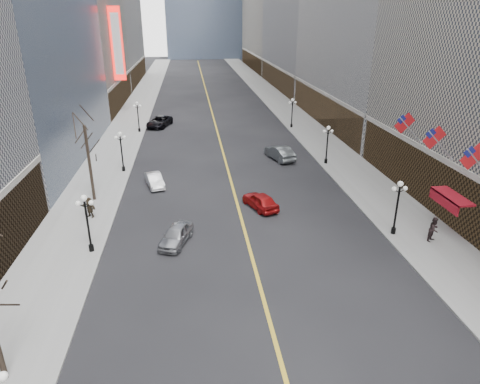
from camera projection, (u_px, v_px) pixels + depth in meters
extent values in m
cube|color=gray|center=(299.00, 122.00, 71.48)|extent=(6.00, 230.00, 0.15)
cube|color=gray|center=(128.00, 126.00, 68.44)|extent=(6.00, 230.00, 0.15)
cube|color=gold|center=(212.00, 112.00, 79.17)|extent=(0.25, 200.00, 0.02)
cube|color=#4D3B33|center=(329.00, 108.00, 69.16)|extent=(2.80, 35.00, 5.00)
cube|color=#4D3B33|center=(281.00, 77.00, 104.06)|extent=(2.80, 39.00, 5.00)
cube|color=#4D3B33|center=(255.00, 61.00, 143.55)|extent=(2.80, 45.00, 5.00)
cube|color=#4D3B33|center=(114.00, 93.00, 82.62)|extent=(2.80, 29.00, 5.00)
cube|color=#4D3B33|center=(134.00, 72.00, 113.84)|extent=(2.80, 37.00, 5.00)
cylinder|color=black|center=(393.00, 231.00, 34.38)|extent=(0.36, 0.36, 0.50)
cylinder|color=black|center=(396.00, 211.00, 33.71)|extent=(0.16, 0.16, 4.00)
sphere|color=white|center=(400.00, 184.00, 32.84)|extent=(0.44, 0.44, 0.44)
sphere|color=white|center=(394.00, 189.00, 32.94)|extent=(0.36, 0.36, 0.36)
sphere|color=white|center=(405.00, 188.00, 33.04)|extent=(0.36, 0.36, 0.36)
cylinder|color=black|center=(326.00, 161.00, 50.91)|extent=(0.36, 0.36, 0.50)
cylinder|color=black|center=(327.00, 147.00, 50.24)|extent=(0.16, 0.16, 4.00)
sphere|color=white|center=(329.00, 128.00, 49.37)|extent=(0.44, 0.44, 0.44)
sphere|color=white|center=(324.00, 131.00, 49.47)|extent=(0.36, 0.36, 0.36)
sphere|color=white|center=(332.00, 131.00, 49.57)|extent=(0.36, 0.36, 0.36)
cylinder|color=black|center=(291.00, 126.00, 67.44)|extent=(0.36, 0.36, 0.50)
cylinder|color=black|center=(292.00, 115.00, 66.77)|extent=(0.16, 0.16, 4.00)
sphere|color=white|center=(293.00, 100.00, 65.90)|extent=(0.44, 0.44, 0.44)
sphere|color=white|center=(290.00, 103.00, 66.00)|extent=(0.36, 0.36, 0.36)
sphere|color=white|center=(295.00, 102.00, 66.10)|extent=(0.36, 0.36, 0.36)
sphere|color=white|center=(3.00, 376.00, 15.78)|extent=(0.36, 0.36, 0.36)
cylinder|color=black|center=(91.00, 248.00, 31.82)|extent=(0.36, 0.36, 0.50)
cylinder|color=black|center=(88.00, 227.00, 31.15)|extent=(0.16, 0.16, 4.00)
sphere|color=white|center=(84.00, 198.00, 30.28)|extent=(0.44, 0.44, 0.44)
sphere|color=white|center=(78.00, 203.00, 30.38)|extent=(0.36, 0.36, 0.36)
sphere|color=white|center=(91.00, 203.00, 30.48)|extent=(0.36, 0.36, 0.36)
cylinder|color=black|center=(124.00, 169.00, 48.35)|extent=(0.36, 0.36, 0.50)
cylinder|color=black|center=(122.00, 154.00, 47.68)|extent=(0.16, 0.16, 4.00)
sphere|color=white|center=(120.00, 134.00, 46.81)|extent=(0.44, 0.44, 0.44)
sphere|color=white|center=(116.00, 138.00, 46.91)|extent=(0.36, 0.36, 0.36)
sphere|color=white|center=(124.00, 137.00, 47.01)|extent=(0.36, 0.36, 0.36)
cylinder|color=black|center=(139.00, 130.00, 64.88)|extent=(0.36, 0.36, 0.50)
cylinder|color=black|center=(138.00, 119.00, 64.22)|extent=(0.16, 0.16, 4.00)
sphere|color=white|center=(137.00, 103.00, 63.34)|extent=(0.44, 0.44, 0.44)
sphere|color=white|center=(134.00, 106.00, 63.44)|extent=(0.36, 0.36, 0.36)
sphere|color=white|center=(140.00, 106.00, 63.54)|extent=(0.36, 0.36, 0.36)
cylinder|color=#B2B2B7|center=(480.00, 165.00, 29.62)|extent=(2.49, 0.12, 2.49)
cube|color=red|center=(473.00, 157.00, 29.30)|extent=(1.94, 0.04, 1.94)
cube|color=navy|center=(470.00, 152.00, 29.13)|extent=(0.88, 0.06, 0.88)
cylinder|color=#B2B2B7|center=(441.00, 145.00, 34.21)|extent=(2.49, 0.12, 2.49)
cube|color=red|center=(434.00, 138.00, 33.89)|extent=(1.94, 0.04, 1.94)
cube|color=navy|center=(431.00, 133.00, 33.72)|extent=(0.88, 0.06, 0.88)
cylinder|color=#B2B2B7|center=(410.00, 130.00, 38.80)|extent=(2.49, 0.12, 2.49)
cube|color=red|center=(405.00, 123.00, 38.48)|extent=(1.94, 0.04, 1.94)
cube|color=navy|center=(402.00, 119.00, 38.31)|extent=(0.88, 0.06, 0.88)
cube|color=maroon|center=(452.00, 196.00, 33.80)|extent=(1.40, 4.00, 0.15)
cube|color=maroon|center=(444.00, 201.00, 33.88)|extent=(0.10, 4.00, 0.90)
cube|color=red|center=(117.00, 44.00, 72.88)|extent=(2.00, 0.50, 12.00)
cube|color=white|center=(117.00, 44.00, 72.89)|extent=(1.40, 0.55, 10.00)
cylinder|color=#2D231C|center=(90.00, 164.00, 39.54)|extent=(0.28, 0.28, 7.20)
imported|color=gray|center=(176.00, 235.00, 33.02)|extent=(3.06, 4.62, 1.46)
imported|color=silver|center=(155.00, 180.00, 44.23)|extent=(2.40, 4.27, 1.33)
imported|color=black|center=(159.00, 122.00, 68.13)|extent=(4.44, 6.50, 1.65)
imported|color=maroon|center=(260.00, 201.00, 39.10)|extent=(3.28, 4.75, 1.50)
imported|color=#4E5355|center=(280.00, 153.00, 52.45)|extent=(3.19, 5.50, 1.71)
imported|color=black|center=(434.00, 229.00, 32.99)|extent=(1.09, 0.97, 1.98)
imported|color=#2C2318|center=(89.00, 207.00, 36.98)|extent=(1.64, 1.38, 1.81)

